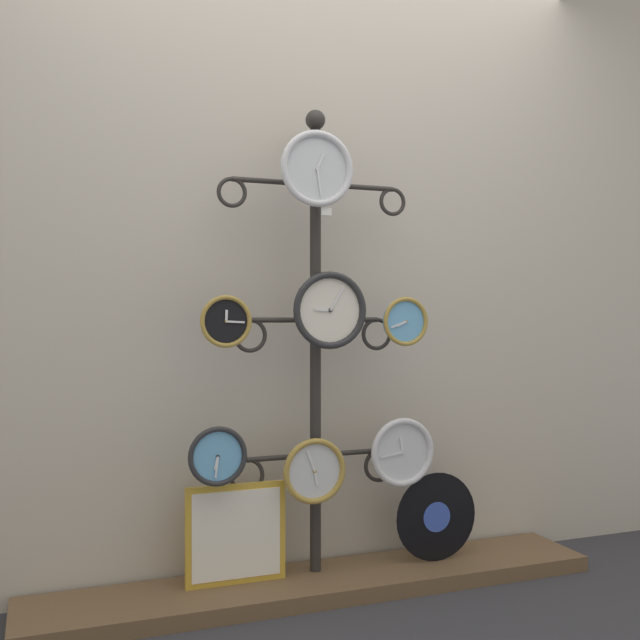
{
  "coord_description": "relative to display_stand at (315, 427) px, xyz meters",
  "views": [
    {
      "loc": [
        -1.0,
        -2.29,
        1.05
      ],
      "look_at": [
        0.0,
        0.36,
        1.03
      ],
      "focal_mm": 42.0,
      "sensor_mm": 36.0,
      "label": 1
    }
  ],
  "objects": [
    {
      "name": "clock_bottom_right",
      "position": [
        0.33,
        -0.09,
        -0.1
      ],
      "size": [
        0.27,
        0.04,
        0.27
      ],
      "color": "silver"
    },
    {
      "name": "price_tag_upper",
      "position": [
        0.0,
        -0.12,
        0.82
      ],
      "size": [
        0.04,
        0.0,
        0.03
      ],
      "color": "white"
    },
    {
      "name": "clock_middle_left",
      "position": [
        -0.37,
        -0.09,
        0.41
      ],
      "size": [
        0.19,
        0.04,
        0.19
      ],
      "color": "black"
    },
    {
      "name": "vinyl_record",
      "position": [
        0.49,
        -0.07,
        -0.38
      ],
      "size": [
        0.36,
        0.01,
        0.36
      ],
      "color": "black",
      "rests_on": "low_shelf"
    },
    {
      "name": "display_stand",
      "position": [
        0.0,
        0.0,
        0.0
      ],
      "size": [
        0.77,
        0.42,
        1.84
      ],
      "color": "#282623",
      "rests_on": "ground_plane"
    },
    {
      "name": "clock_top_center",
      "position": [
        -0.04,
        -0.12,
        0.97
      ],
      "size": [
        0.28,
        0.04,
        0.28
      ],
      "color": "silver"
    },
    {
      "name": "clock_bottom_left",
      "position": [
        -0.4,
        -0.08,
        -0.07
      ],
      "size": [
        0.22,
        0.04,
        0.22
      ],
      "color": "#60A8DB"
    },
    {
      "name": "clock_middle_right",
      "position": [
        0.33,
        -0.1,
        0.41
      ],
      "size": [
        0.19,
        0.04,
        0.19
      ],
      "color": "#60A8DB"
    },
    {
      "name": "clock_bottom_center",
      "position": [
        -0.04,
        -0.08,
        -0.15
      ],
      "size": [
        0.25,
        0.04,
        0.25
      ],
      "color": "silver"
    },
    {
      "name": "shop_wall",
      "position": [
        0.0,
        0.16,
        0.78
      ],
      "size": [
        4.4,
        0.04,
        2.8
      ],
      "color": "#BCB2A3",
      "rests_on": "ground_plane"
    },
    {
      "name": "ground_plane",
      "position": [
        0.0,
        -0.41,
        -0.62
      ],
      "size": [
        12.0,
        12.0,
        0.0
      ],
      "primitive_type": "plane",
      "color": "#333338"
    },
    {
      "name": "low_shelf",
      "position": [
        0.0,
        -0.06,
        -0.59
      ],
      "size": [
        2.2,
        0.36,
        0.06
      ],
      "color": "brown",
      "rests_on": "ground_plane"
    },
    {
      "name": "clock_middle_center",
      "position": [
        0.03,
        -0.08,
        0.45
      ],
      "size": [
        0.29,
        0.04,
        0.29
      ],
      "color": "silver"
    },
    {
      "name": "picture_frame",
      "position": [
        -0.32,
        -0.03,
        -0.37
      ],
      "size": [
        0.38,
        0.02,
        0.37
      ],
      "color": "gold",
      "rests_on": "low_shelf"
    }
  ]
}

